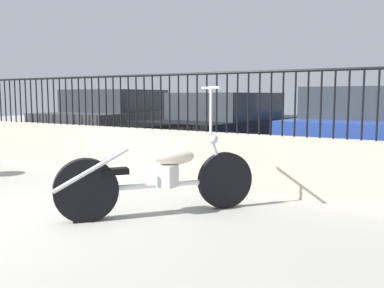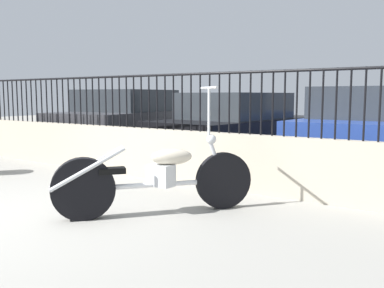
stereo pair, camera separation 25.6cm
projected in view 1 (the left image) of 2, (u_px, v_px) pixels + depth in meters
name	position (u px, v px, depth m)	size (l,w,h in m)	color
low_wall	(145.00, 153.00, 6.71)	(9.14, 0.18, 0.78)	#B2A893
fence_railing	(144.00, 94.00, 6.60)	(9.14, 0.04, 0.84)	black
motorcycle_white	(149.00, 180.00, 4.61)	(1.48, 1.83, 1.40)	black
car_dark_grey	(120.00, 120.00, 10.10)	(2.36, 4.30, 1.42)	black
car_black	(230.00, 125.00, 8.89)	(2.19, 4.32, 1.35)	black
car_blue	(363.00, 128.00, 7.63)	(1.92, 4.05, 1.44)	black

